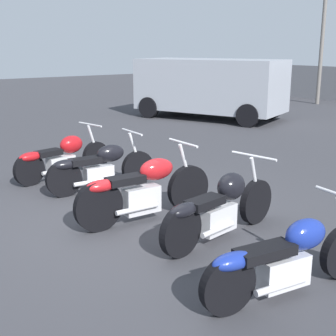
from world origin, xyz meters
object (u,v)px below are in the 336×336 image
object	(u,v)px
motorcycle_slot_0	(62,157)
parked_van	(210,85)
motorcycle_slot_2	(144,190)
motorcycle_slot_4	(286,259)
motorcycle_slot_3	(220,207)
motorcycle_slot_1	(100,167)

from	to	relation	value
motorcycle_slot_0	parked_van	world-z (taller)	parked_van
motorcycle_slot_2	motorcycle_slot_4	xyz separation A→B (m)	(2.51, -0.05, -0.06)
motorcycle_slot_0	motorcycle_slot_2	world-z (taller)	motorcycle_slot_2
motorcycle_slot_0	parked_van	distance (m)	8.10
motorcycle_slot_0	motorcycle_slot_2	size ratio (longest dim) A/B	0.94
motorcycle_slot_0	motorcycle_slot_4	size ratio (longest dim) A/B	0.99
motorcycle_slot_3	motorcycle_slot_0	bearing A→B (deg)	177.25
motorcycle_slot_1	motorcycle_slot_2	bearing A→B (deg)	-2.77
motorcycle_slot_0	motorcycle_slot_1	bearing A→B (deg)	-0.28
motorcycle_slot_1	parked_van	size ratio (longest dim) A/B	0.37
motorcycle_slot_0	parked_van	size ratio (longest dim) A/B	0.38
motorcycle_slot_2	motorcycle_slot_3	bearing A→B (deg)	22.21
motorcycle_slot_0	motorcycle_slot_3	distance (m)	3.82
motorcycle_slot_4	parked_van	bearing A→B (deg)	150.19
motorcycle_slot_3	parked_van	bearing A→B (deg)	130.61
motorcycle_slot_1	parked_van	distance (m)	8.53
motorcycle_slot_4	motorcycle_slot_2	bearing A→B (deg)	-172.66
motorcycle_slot_1	motorcycle_slot_3	xyz separation A→B (m)	(2.72, 0.19, 0.02)
motorcycle_slot_0	motorcycle_slot_1	distance (m)	1.10
motorcycle_slot_3	motorcycle_slot_2	bearing A→B (deg)	-168.88
motorcycle_slot_1	motorcycle_slot_2	size ratio (longest dim) A/B	0.91
motorcycle_slot_2	motorcycle_slot_4	world-z (taller)	motorcycle_slot_2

